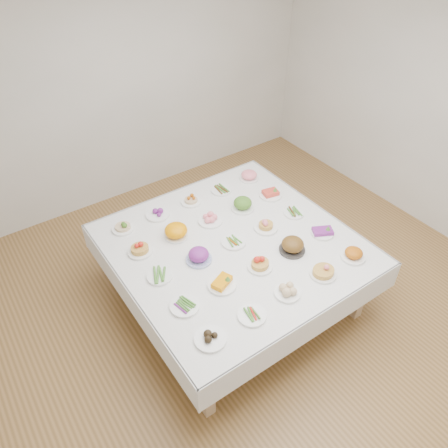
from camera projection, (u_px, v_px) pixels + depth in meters
room_envelope at (265, 140)px, 3.29m from camera, size 5.02×5.02×2.81m
display_table at (233, 249)px, 4.04m from camera, size 2.11×2.11×0.75m
dish_0 at (210, 337)px, 3.16m from camera, size 0.24×0.24×0.09m
dish_1 at (252, 315)px, 3.34m from camera, size 0.22×0.22×0.05m
dish_2 at (287, 290)px, 3.50m from camera, size 0.21×0.21×0.10m
dish_3 at (324, 269)px, 3.65m from camera, size 0.22×0.22×0.14m
dish_4 at (354, 254)px, 3.82m from camera, size 0.22×0.22×0.11m
dish_5 at (185, 305)px, 3.41m from camera, size 0.23×0.23×0.05m
dish_6 at (222, 282)px, 3.57m from camera, size 0.24×0.24×0.11m
dish_7 at (260, 263)px, 3.72m from camera, size 0.22×0.21×0.13m
dish_8 at (293, 245)px, 3.88m from camera, size 0.23×0.23×0.15m
dish_9 at (323, 231)px, 4.07m from camera, size 0.21×0.21×0.10m
dish_10 at (160, 275)px, 3.66m from camera, size 0.24×0.22×0.06m
dish_11 at (199, 255)px, 3.79m from camera, size 0.23×0.23×0.14m
dish_12 at (234, 242)px, 3.99m from camera, size 0.22×0.22×0.05m
dish_13 at (266, 225)px, 4.13m from camera, size 0.22×0.22×0.12m
dish_14 at (294, 213)px, 4.33m from camera, size 0.20×0.20×0.05m
dish_15 at (140, 248)px, 3.87m from camera, size 0.22×0.22×0.12m
dish_16 at (176, 231)px, 4.03m from camera, size 0.23×0.23×0.14m
dish_17 at (210, 218)px, 4.21m from camera, size 0.23×0.23×0.10m
dish_18 at (243, 204)px, 4.36m from camera, size 0.23×0.23×0.14m
dish_19 at (271, 193)px, 4.54m from camera, size 0.23×0.23×0.11m
dish_20 at (123, 225)px, 4.12m from camera, size 0.21×0.21×0.12m
dish_21 at (157, 213)px, 4.30m from camera, size 0.23×0.23×0.09m
dish_22 at (191, 199)px, 4.45m from camera, size 0.20×0.20×0.11m
dish_23 at (221, 189)px, 4.63m from camera, size 0.21×0.21×0.05m
dish_24 at (249, 175)px, 4.78m from camera, size 0.20×0.20×0.13m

